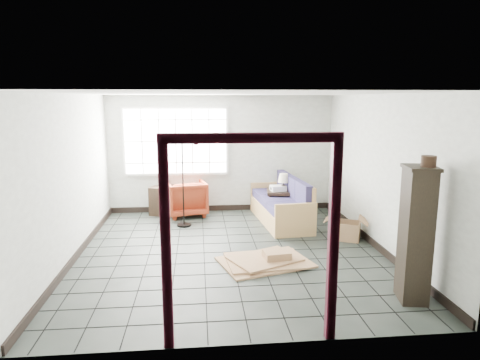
{
  "coord_description": "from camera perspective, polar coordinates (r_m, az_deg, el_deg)",
  "views": [
    {
      "loc": [
        -0.51,
        -6.78,
        2.52
      ],
      "look_at": [
        0.18,
        0.3,
        1.17
      ],
      "focal_mm": 32.0,
      "sensor_mm": 36.0,
      "label": 1
    }
  ],
  "objects": [
    {
      "name": "ground",
      "position": [
        7.25,
        -1.21,
        -9.56
      ],
      "size": [
        5.5,
        5.5,
        0.0
      ],
      "primitive_type": "plane",
      "color": "black",
      "rests_on": "ground"
    },
    {
      "name": "room_shell",
      "position": [
        6.88,
        -1.28,
        3.76
      ],
      "size": [
        5.02,
        5.52,
        2.61
      ],
      "color": "#A2A69F",
      "rests_on": "ground"
    },
    {
      "name": "window_panel",
      "position": [
        9.53,
        -8.54,
        5.13
      ],
      "size": [
        2.32,
        0.08,
        1.52
      ],
      "color": "silver",
      "rests_on": "ground"
    },
    {
      "name": "doorway_trim",
      "position": [
        4.26,
        1.53,
        -4.71
      ],
      "size": [
        1.8,
        0.08,
        2.2
      ],
      "color": "#360C18",
      "rests_on": "ground"
    },
    {
      "name": "futon_sofa",
      "position": [
        8.91,
        5.79,
        -3.44
      ],
      "size": [
        0.98,
        2.17,
        0.94
      ],
      "rotation": [
        0.0,
        0.0,
        0.09
      ],
      "color": "#A4894A",
      "rests_on": "ground"
    },
    {
      "name": "armchair",
      "position": [
        9.42,
        -7.22,
        -2.17
      ],
      "size": [
        0.97,
        0.93,
        0.84
      ],
      "primitive_type": "imported",
      "rotation": [
        0.0,
        0.0,
        3.36
      ],
      "color": "maroon",
      "rests_on": "ground"
    },
    {
      "name": "side_table",
      "position": [
        9.14,
        5.36,
        -2.03
      ],
      "size": [
        0.62,
        0.62,
        0.61
      ],
      "rotation": [
        0.0,
        0.0,
        -0.13
      ],
      "color": "black",
      "rests_on": "ground"
    },
    {
      "name": "table_lamp",
      "position": [
        9.03,
        5.84,
        0.15
      ],
      "size": [
        0.29,
        0.29,
        0.37
      ],
      "rotation": [
        0.0,
        0.0,
        -0.25
      ],
      "color": "black",
      "rests_on": "side_table"
    },
    {
      "name": "projector",
      "position": [
        9.05,
        5.1,
        -1.09
      ],
      "size": [
        0.34,
        0.28,
        0.11
      ],
      "rotation": [
        0.0,
        0.0,
        0.13
      ],
      "color": "silver",
      "rests_on": "side_table"
    },
    {
      "name": "floor_lamp",
      "position": [
        8.45,
        -6.76,
        0.35
      ],
      "size": [
        0.5,
        0.33,
        1.87
      ],
      "rotation": [
        0.0,
        0.0,
        0.03
      ],
      "color": "black",
      "rests_on": "ground"
    },
    {
      "name": "console_shelf",
      "position": [
        9.46,
        -9.51,
        -2.85
      ],
      "size": [
        0.87,
        0.58,
        0.63
      ],
      "rotation": [
        0.0,
        0.0,
        -0.36
      ],
      "color": "black",
      "rests_on": "ground"
    },
    {
      "name": "tall_shelf",
      "position": [
        5.76,
        22.38,
        -6.62
      ],
      "size": [
        0.44,
        0.52,
        1.72
      ],
      "rotation": [
        0.0,
        0.0,
        -0.18
      ],
      "color": "black",
      "rests_on": "ground"
    },
    {
      "name": "pot",
      "position": [
        5.55,
        23.85,
        2.3
      ],
      "size": [
        0.19,
        0.19,
        0.13
      ],
      "rotation": [
        0.0,
        0.0,
        -0.09
      ],
      "color": "black",
      "rests_on": "tall_shelf"
    },
    {
      "name": "open_box",
      "position": [
        8.07,
        13.94,
        -6.54
      ],
      "size": [
        0.87,
        0.67,
        0.44
      ],
      "rotation": [
        0.0,
        0.0,
        -0.43
      ],
      "color": "olive",
      "rests_on": "ground"
    },
    {
      "name": "cardboard_pile",
      "position": [
        6.78,
        3.57,
        -10.59
      ],
      "size": [
        1.56,
        1.3,
        0.2
      ],
      "rotation": [
        0.0,
        0.0,
        0.24
      ],
      "color": "olive",
      "rests_on": "ground"
    }
  ]
}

